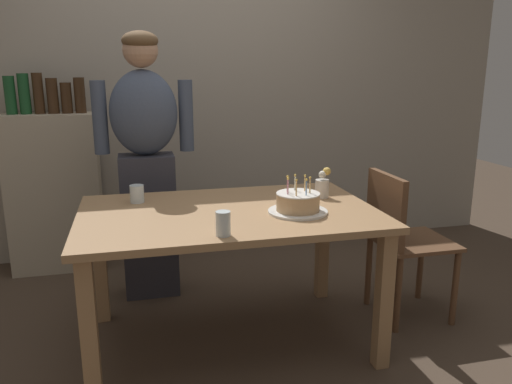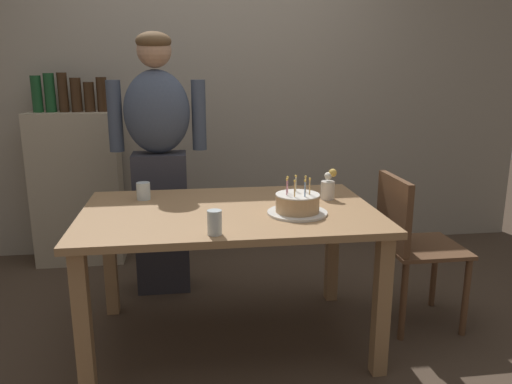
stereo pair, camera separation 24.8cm
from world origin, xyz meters
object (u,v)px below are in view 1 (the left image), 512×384
object	(u,v)px
birthday_cake	(298,204)
flower_vase	(323,185)
water_glass_far	(137,194)
person_man_bearded	(146,162)
dining_chair	(399,234)
water_glass_near	(223,224)

from	to	relation	value
birthday_cake	flower_vase	world-z (taller)	birthday_cake
water_glass_far	flower_vase	xyz separation A→B (m)	(1.01, -0.13, 0.02)
water_glass_far	person_man_bearded	bearing A→B (deg)	81.75
person_man_bearded	dining_chair	bearing A→B (deg)	153.89
birthday_cake	dining_chair	xyz separation A→B (m)	(0.68, 0.18, -0.27)
flower_vase	water_glass_far	bearing A→B (deg)	172.46
water_glass_near	flower_vase	size ratio (longest dim) A/B	0.64
birthday_cake	water_glass_near	xyz separation A→B (m)	(-0.43, -0.26, 0.01)
water_glass_far	flower_vase	world-z (taller)	flower_vase
flower_vase	person_man_bearded	size ratio (longest dim) A/B	0.10
birthday_cake	person_man_bearded	world-z (taller)	person_man_bearded
flower_vase	dining_chair	size ratio (longest dim) A/B	0.20
water_glass_near	flower_vase	xyz separation A→B (m)	(0.66, 0.52, 0.02)
birthday_cake	water_glass_far	size ratio (longest dim) A/B	3.15
birthday_cake	water_glass_far	world-z (taller)	birthday_cake
water_glass_near	dining_chair	size ratio (longest dim) A/B	0.12
water_glass_near	water_glass_far	distance (m)	0.74
birthday_cake	water_glass_far	xyz separation A→B (m)	(-0.78, 0.39, 0.00)
birthday_cake	water_glass_near	bearing A→B (deg)	-148.46
flower_vase	person_man_bearded	distance (m)	1.12
water_glass_near	person_man_bearded	world-z (taller)	person_man_bearded
water_glass_near	flower_vase	world-z (taller)	flower_vase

